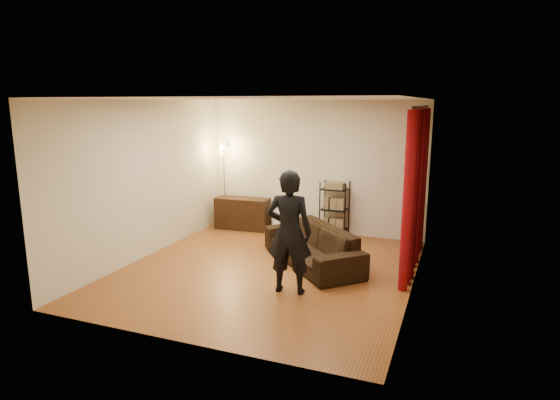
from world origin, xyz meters
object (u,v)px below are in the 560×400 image
at_px(wire_shelf, 334,209).
at_px(floor_lamp, 224,185).
at_px(sofa, 312,245).
at_px(storage_boxes, 284,217).
at_px(media_cabinet, 243,213).
at_px(person, 289,232).

bearing_deg(wire_shelf, floor_lamp, -167.70).
bearing_deg(floor_lamp, sofa, -32.73).
bearing_deg(wire_shelf, storage_boxes, -169.26).
bearing_deg(sofa, wire_shelf, 138.04).
bearing_deg(media_cabinet, wire_shelf, 0.07).
relative_size(sofa, media_cabinet, 1.90).
bearing_deg(person, sofa, -95.18).
distance_m(person, floor_lamp, 3.78).
xyz_separation_m(person, storage_boxes, (-1.20, 2.94, -0.57)).
relative_size(storage_boxes, wire_shelf, 0.55).
xyz_separation_m(storage_boxes, wire_shelf, (1.07, 0.03, 0.25)).
xyz_separation_m(person, floor_lamp, (-2.51, 2.83, 0.04)).
height_order(media_cabinet, wire_shelf, wire_shelf).
distance_m(media_cabinet, floor_lamp, 0.72).
xyz_separation_m(sofa, wire_shelf, (-0.07, 1.72, 0.25)).
bearing_deg(wire_shelf, sofa, -78.64).
height_order(sofa, wire_shelf, wire_shelf).
bearing_deg(floor_lamp, media_cabinet, 2.56).
distance_m(person, media_cabinet, 3.58).
distance_m(person, storage_boxes, 3.22).
height_order(person, storage_boxes, person).
relative_size(media_cabinet, storage_boxes, 1.86).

